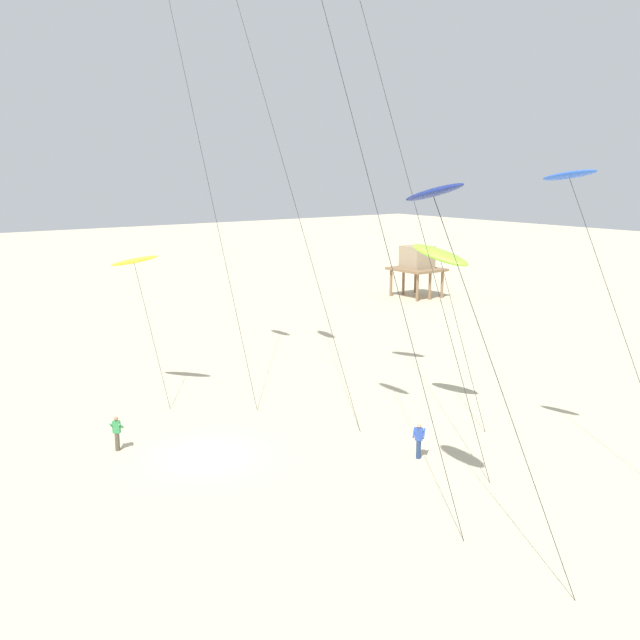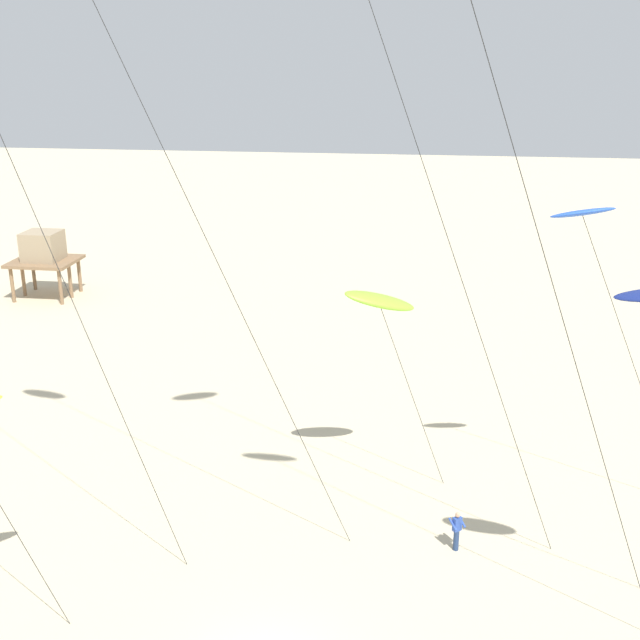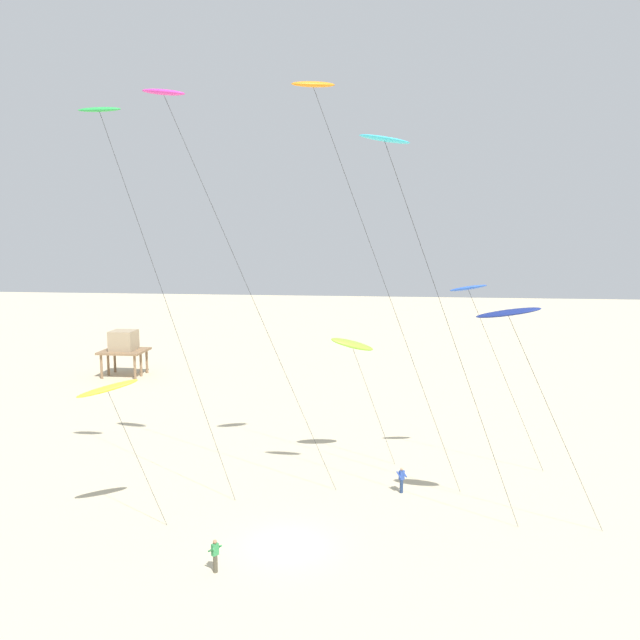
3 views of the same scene
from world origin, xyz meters
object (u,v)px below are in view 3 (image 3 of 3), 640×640
Objects in this scene: kite_lime at (352,345)px; kite_flyer_middle at (215,555)px; kite_cyan at (387,146)px; kite_flyer_nearest at (402,479)px; kite_green at (102,116)px; kite_magenta at (165,97)px; stilt_house at (124,344)px; kite_yellow at (108,389)px; kite_navy at (508,314)px; kite_orange at (315,89)px; kite_blue at (469,290)px.

kite_lime reaches higher than kite_flyer_middle.
kite_cyan is 12.86× the size of kite_flyer_nearest.
kite_lime is (13.68, 8.05, -14.20)m from kite_green.
kite_magenta is 41.08m from stilt_house.
kite_lime is at bearing 103.67° from kite_cyan.
kite_flyer_nearest is (3.49, -4.55, -7.76)m from kite_lime.
kite_flyer_nearest is (17.17, 3.49, -21.96)m from kite_green.
stilt_house is at bearing 113.00° from kite_green.
kite_flyer_middle is (7.05, -4.12, -7.01)m from kite_yellow.
kite_magenta reaches higher than kite_navy.
stilt_house is (-25.83, 30.47, -20.90)m from kite_orange.
stilt_house reaches higher than kite_flyer_middle.
kite_blue is 0.61× the size of kite_cyan.
kite_yellow is at bearing -111.48° from kite_magenta.
kite_lime is 1.80× the size of stilt_house.
kite_green is (-16.06, 1.71, 2.09)m from kite_cyan.
kite_orange is at bearing -109.29° from kite_lime.
kite_navy reaches higher than kite_flyer_nearest.
kite_flyer_nearest is (-4.24, -3.99, -11.69)m from kite_blue.
kite_blue is at bearing 97.05° from kite_navy.
kite_magenta is 27.31m from kite_flyer_nearest.
kite_orange reaches higher than kite_navy.
kite_magenta is 14.87× the size of kite_flyer_nearest.
kite_green is 4.47× the size of stilt_house.
kite_green is 0.94× the size of kite_magenta.
kite_flyer_middle is at bearing -157.84° from kite_navy.
kite_lime is 5.64× the size of kite_flyer_middle.
kite_cyan reaches higher than stilt_house.
kite_green reaches higher than kite_cyan.
kite_lime reaches higher than kite_yellow.
kite_magenta is (-12.99, 3.63, 3.47)m from kite_cyan.
kite_blue is at bearing -4.15° from kite_lime.
kite_flyer_nearest is 14.02m from kite_flyer_middle.
kite_cyan reaches higher than kite_flyer_nearest.
kite_orange is 25.91m from kite_flyer_middle.
kite_blue reaches higher than kite_flyer_nearest.
kite_orange is 15.05× the size of kite_flyer_middle.
kite_navy is at bearing -9.62° from kite_magenta.
kite_flyer_nearest is at bearing -52.52° from kite_lime.
kite_green is 2.78× the size of kite_yellow.
kite_magenta is at bearing -163.13° from kite_blue.
kite_flyer_middle is (-14.37, -5.85, -11.27)m from kite_navy.
kite_cyan is at bearing -76.33° from kite_lime.
kite_lime is at bearing 70.06° from kite_flyer_middle.
kite_flyer_nearest is at bearing 77.89° from kite_cyan.
stilt_house is at bearing 118.77° from kite_magenta.
kite_magenta is at bearing 170.38° from kite_navy.
kite_navy is at bearing -46.86° from kite_lime.
kite_magenta is at bearing -150.01° from kite_lime.
kite_navy is 50.96m from stilt_house.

